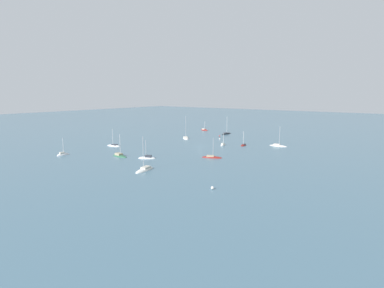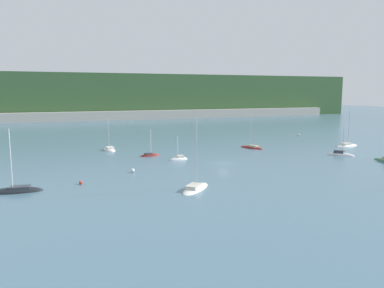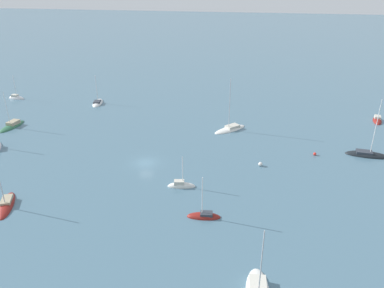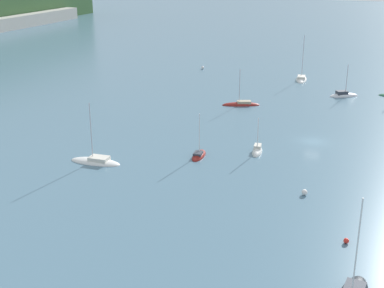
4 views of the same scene
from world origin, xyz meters
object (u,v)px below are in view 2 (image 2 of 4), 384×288
Objects in this scene: sailboat_1 at (341,155)px; sailboat_2 at (252,148)px; mooring_buoy_0 at (81,183)px; sailboat_5 at (110,150)px; sailboat_3 at (195,189)px; mooring_buoy_1 at (299,135)px; sailboat_6 at (347,146)px; sailboat_11 at (16,192)px; mooring_buoy_2 at (133,170)px; sailboat_9 at (150,156)px; sailboat_10 at (179,160)px.

sailboat_1 is 24.51m from sailboat_2.
sailboat_5 is at bearing 74.44° from mooring_buoy_0.
sailboat_3 is 86.17m from mooring_buoy_1.
sailboat_1 is 42.62m from mooring_buoy_1.
sailboat_3 is (-32.09, -37.46, 0.04)m from sailboat_2.
sailboat_6 is 19.15× the size of mooring_buoy_0.
sailboat_3 is 20.81× the size of mooring_buoy_0.
sailboat_1 is at bearing -167.54° from sailboat_11.
sailboat_6 is 80.92m from mooring_buoy_0.
sailboat_5 is at bearing 51.20° from sailboat_2.
sailboat_1 reaches higher than mooring_buoy_0.
sailboat_6 is 14.50× the size of mooring_buoy_1.
mooring_buoy_2 is (-39.22, -20.47, 0.30)m from sailboat_2.
sailboat_5 is at bearing 115.24° from sailboat_9.
mooring_buoy_1 is at bearing 30.26° from mooring_buoy_0.
sailboat_6 reaches higher than mooring_buoy_1.
mooring_buoy_2 is at bearing 27.88° from sailboat_10.
sailboat_9 is 30.90m from mooring_buoy_0.
sailboat_2 is 29.37m from sailboat_6.
mooring_buoy_2 is (-8.13, -17.96, 0.31)m from sailboat_9.
sailboat_11 reaches higher than sailboat_10.
sailboat_6 is at bearing -10.54° from sailboat_9.
sailboat_6 is 91.37m from sailboat_11.
sailboat_1 is 9.97× the size of mooring_buoy_2.
sailboat_2 is at bearing 3.57° from sailboat_3.
sailboat_1 is 49.46m from sailboat_9.
sailboat_9 is 66.81m from mooring_buoy_1.
sailboat_6 is 59.77m from sailboat_9.
sailboat_3 reaches higher than sailboat_6.
sailboat_3 reaches higher than sailboat_5.
sailboat_5 reaches higher than mooring_buoy_0.
sailboat_1 is 0.69× the size of sailboat_11.
sailboat_3 is 49.01m from sailboat_5.
mooring_buoy_1 is (63.70, 58.03, 0.28)m from sailboat_3.
sailboat_6 reaches higher than sailboat_1.
sailboat_3 is at bearing -100.82° from sailboat_1.
sailboat_2 is 31.19m from sailboat_9.
sailboat_3 is at bearing -137.67° from mooring_buoy_1.
mooring_buoy_1 is (31.61, 20.56, 0.32)m from sailboat_2.
sailboat_2 is 1.27× the size of sailboat_10.
sailboat_1 is 12.73× the size of mooring_buoy_0.
sailboat_2 is 66.76m from sailboat_11.
sailboat_11 is at bearing -114.73° from sailboat_1.
sailboat_11 is at bearing 92.29° from sailboat_2.
sailboat_11 is at bearing 148.37° from sailboat_5.
sailboat_10 is at bearing 174.30° from sailboat_6.
sailboat_1 is 66.00m from mooring_buoy_0.
sailboat_10 is 8.27× the size of mooring_buoy_2.
sailboat_10 is at bearing -133.54° from sailboat_1.
mooring_buoy_2 is at bearing 176.38° from sailboat_5.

